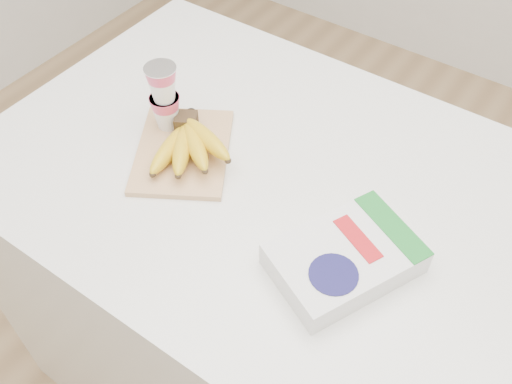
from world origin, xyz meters
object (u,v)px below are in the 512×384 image
table (275,300)px  cereal_box (345,258)px  yogurt_stack (164,96)px  cutting_board (183,151)px  bananas (188,144)px

table → cereal_box: cereal_box is taller
cereal_box → yogurt_stack: bearing=-166.3°
cutting_board → yogurt_stack: (-0.07, 0.04, 0.09)m
cutting_board → cereal_box: 0.44m
table → cereal_box: 0.57m
cutting_board → yogurt_stack: yogurt_stack is taller
table → bananas: 0.57m
yogurt_stack → cereal_box: 0.52m
cutting_board → bananas: bananas is taller
table → cutting_board: size_ratio=4.88×
cutting_board → cereal_box: (0.43, -0.06, 0.02)m
bananas → cutting_board: bearing=175.9°
table → cereal_box: bearing=-29.0°
bananas → yogurt_stack: 0.12m
table → cereal_box: size_ratio=4.28×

